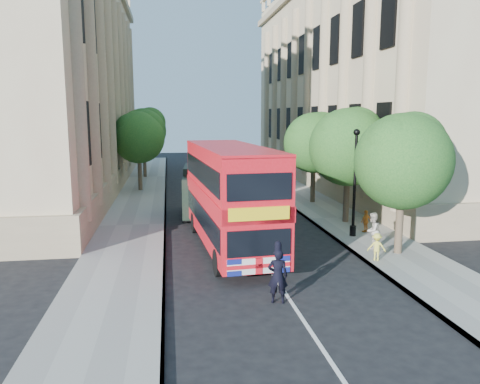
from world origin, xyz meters
name	(u,v)px	position (x,y,z in m)	size (l,w,h in m)	color
ground	(282,288)	(0.00, 0.00, 0.00)	(120.00, 120.00, 0.00)	black
pavement_right	(338,219)	(5.75, 10.00, 0.06)	(3.50, 80.00, 0.12)	gray
pavement_left	(133,226)	(-5.75, 10.00, 0.06)	(3.50, 80.00, 0.12)	gray
building_right	(373,79)	(13.80, 24.00, 9.00)	(12.00, 38.00, 18.00)	tan
building_left	(35,75)	(-13.80, 24.00, 9.00)	(12.00, 38.00, 18.00)	tan
tree_right_near	(404,156)	(5.84, 3.03, 4.25)	(4.00, 4.00, 6.08)	#473828
tree_right_mid	(349,143)	(5.84, 9.03, 4.45)	(4.20, 4.20, 6.37)	#473828
tree_right_far	(314,140)	(5.84, 15.03, 4.31)	(4.00, 4.00, 6.15)	#473828
tree_left_far	(139,134)	(-5.96, 22.03, 4.44)	(4.00, 4.00, 6.30)	#473828
tree_left_back	(144,128)	(-5.96, 30.03, 4.71)	(4.20, 4.20, 6.65)	#473828
lamp_post	(355,187)	(5.00, 6.00, 2.51)	(0.32, 0.32, 5.16)	black
double_decker_bus	(230,194)	(-1.14, 5.10, 2.49)	(3.29, 9.93, 4.51)	red
box_van	(202,192)	(-1.86, 12.07, 1.43)	(2.49, 5.28, 2.93)	black
police_constable	(278,276)	(-0.45, -1.18, 0.88)	(0.64, 0.42, 1.77)	black
woman_pedestrian	(372,231)	(4.97, 3.77, 0.92)	(0.78, 0.61, 1.61)	beige
child_a	(366,221)	(5.92, 6.61, 0.68)	(0.66, 0.27, 1.12)	orange
child_b	(377,247)	(4.43, 2.16, 0.68)	(0.72, 0.42, 1.12)	#E0D64C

